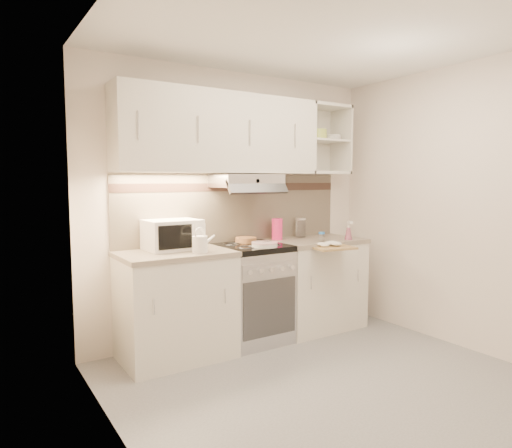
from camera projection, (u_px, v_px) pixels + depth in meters
The scene contains 17 objects.
ground at pixel (332, 385), 3.32m from camera, with size 3.00×3.00×0.00m, color gray.
room_shell at pixel (303, 162), 3.47m from camera, with size 3.04×2.84×2.52m.
base_cabinet_left at pixel (176, 307), 3.80m from camera, with size 0.90×0.60×0.86m, color silver.
worktop_left at pixel (175, 254), 3.75m from camera, with size 0.92×0.62×0.04m, color gray.
base_cabinet_right at pixel (315, 285), 4.60m from camera, with size 0.90×0.60×0.86m, color silver.
worktop_right at pixel (315, 241), 4.56m from camera, with size 0.92×0.62×0.04m, color gray.
electric_range at pixel (252, 293), 4.20m from camera, with size 0.60×0.60×0.90m.
microwave at pixel (173, 235), 3.85m from camera, with size 0.46×0.35×0.25m.
watering_can at pixel (201, 243), 3.70m from camera, with size 0.24×0.14×0.21m.
plate_stack at pixel (265, 244), 4.01m from camera, with size 0.23×0.23×0.05m.
bread_loaf at pixel (246, 240), 4.30m from camera, with size 0.20×0.20×0.05m, color olive.
pink_pitcher at pixel (277, 229), 4.50m from camera, with size 0.11×0.11×0.21m.
glass_jar at pixel (301, 228), 4.70m from camera, with size 0.10×0.10×0.20m.
spice_jar at pixel (322, 236), 4.39m from camera, with size 0.06×0.06×0.09m.
spray_bottle at pixel (348, 232), 4.50m from camera, with size 0.08×0.08×0.20m.
cutting_board at pixel (331, 247), 4.20m from camera, with size 0.37×0.33×0.02m, color tan.
dish_towel at pixel (328, 243), 4.18m from camera, with size 0.23×0.20×0.06m, color white, non-canonical shape.
Camera 1 is at (-2.19, -2.39, 1.48)m, focal length 32.00 mm.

